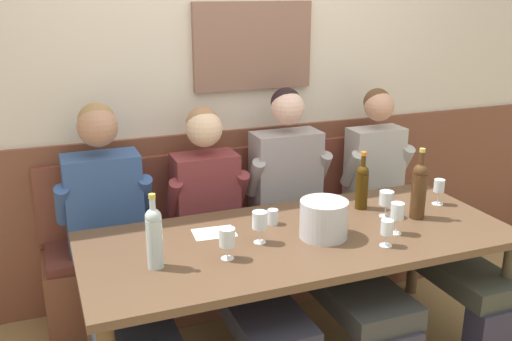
{
  "coord_description": "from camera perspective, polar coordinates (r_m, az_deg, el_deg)",
  "views": [
    {
      "loc": [
        -1.16,
        -2.3,
        1.9
      ],
      "look_at": [
        -0.1,
        0.43,
        0.97
      ],
      "focal_mm": 40.65,
      "sensor_mm": 36.0,
      "label": 1
    }
  ],
  "objects": [
    {
      "name": "wine_glass_mid_left",
      "position": [
        3.42,
        17.57,
        -1.58
      ],
      "size": [
        0.06,
        0.06,
        0.15
      ],
      "color": "silver",
      "rests_on": "dining_table"
    },
    {
      "name": "person_center_left_seat",
      "position": [
        3.64,
        14.76,
        -3.78
      ],
      "size": [
        0.47,
        1.35,
        1.29
      ],
      "color": "#28263B",
      "rests_on": "ground"
    },
    {
      "name": "person_left_seat",
      "position": [
        3.04,
        -13.74,
        -7.39
      ],
      "size": [
        0.52,
        1.36,
        1.32
      ],
      "color": "#372F36",
      "rests_on": "ground"
    },
    {
      "name": "wine_glass_near_bucket",
      "position": [
        2.62,
        -2.86,
        -6.73
      ],
      "size": [
        0.07,
        0.07,
        0.15
      ],
      "color": "silver",
      "rests_on": "dining_table"
    },
    {
      "name": "wine_glass_right_end",
      "position": [
        2.96,
        13.74,
        -3.96
      ],
      "size": [
        0.07,
        0.07,
        0.16
      ],
      "color": "silver",
      "rests_on": "dining_table"
    },
    {
      "name": "wine_bottle_clear_water",
      "position": [
        3.17,
        15.75,
        -1.76
      ],
      "size": [
        0.08,
        0.08,
        0.38
      ],
      "color": "#462B15",
      "rests_on": "dining_table"
    },
    {
      "name": "dining_table",
      "position": [
        2.94,
        4.26,
        -7.65
      ],
      "size": [
        2.15,
        0.91,
        0.72
      ],
      "color": "brown",
      "rests_on": "ground"
    },
    {
      "name": "wine_bottle_green_tall",
      "position": [
        3.25,
        10.39,
        -1.39
      ],
      "size": [
        0.07,
        0.07,
        0.33
      ],
      "color": "#3E2807",
      "rests_on": "dining_table"
    },
    {
      "name": "wine_bottle_amber_mid",
      "position": [
        2.56,
        -9.98,
        -6.34
      ],
      "size": [
        0.07,
        0.07,
        0.34
      ],
      "color": "silver",
      "rests_on": "dining_table"
    },
    {
      "name": "wine_glass_center_rear",
      "position": [
        2.77,
        0.37,
        -4.97
      ],
      "size": [
        0.07,
        0.07,
        0.16
      ],
      "color": "silver",
      "rests_on": "dining_table"
    },
    {
      "name": "person_right_seat",
      "position": [
        3.33,
        5.54,
        -4.86
      ],
      "size": [
        0.52,
        1.35,
        1.33
      ],
      "color": "#302D3D",
      "rests_on": "ground"
    },
    {
      "name": "tasting_sheet_left_guest",
      "position": [
        2.93,
        -4.14,
        -6.13
      ],
      "size": [
        0.22,
        0.17,
        0.0
      ],
      "primitive_type": "cube",
      "rotation": [
        0.0,
        0.0,
        -0.08
      ],
      "color": "white",
      "rests_on": "dining_table"
    },
    {
      "name": "person_center_right_seat",
      "position": [
        3.15,
        -2.97,
        -6.5
      ],
      "size": [
        0.48,
        1.36,
        1.25
      ],
      "color": "#292836",
      "rests_on": "ground"
    },
    {
      "name": "wine_glass_center_front",
      "position": [
        2.82,
        12.76,
        -5.63
      ],
      "size": [
        0.06,
        0.06,
        0.13
      ],
      "color": "silver",
      "rests_on": "dining_table"
    },
    {
      "name": "wall_bench",
      "position": [
        3.71,
        -0.78,
        -8.29
      ],
      "size": [
        2.45,
        0.42,
        0.94
      ],
      "color": "brown",
      "rests_on": "ground"
    },
    {
      "name": "water_tumbler_left",
      "position": [
        3.02,
        1.66,
        -4.58
      ],
      "size": [
        0.06,
        0.06,
        0.08
      ],
      "primitive_type": "cylinder",
      "color": "silver",
      "rests_on": "dining_table"
    },
    {
      "name": "wine_glass_by_bottle",
      "position": [
        3.17,
        12.71,
        -2.73
      ],
      "size": [
        0.08,
        0.08,
        0.14
      ],
      "color": "silver",
      "rests_on": "dining_table"
    },
    {
      "name": "room_wall_back",
      "position": [
        3.62,
        -2.32,
        9.67
      ],
      "size": [
        6.8,
        0.12,
        2.8
      ],
      "color": "beige",
      "rests_on": "ground"
    },
    {
      "name": "wood_wainscot_panel",
      "position": [
        3.79,
        -1.9,
        -3.69
      ],
      "size": [
        6.8,
        0.03,
        1.05
      ],
      "primitive_type": "cube",
      "color": "brown",
      "rests_on": "ground"
    },
    {
      "name": "ice_bucket",
      "position": [
        2.86,
        6.68,
        -4.77
      ],
      "size": [
        0.24,
        0.24,
        0.19
      ],
      "primitive_type": "cylinder",
      "color": "#BBBCC0",
      "rests_on": "dining_table"
    }
  ]
}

